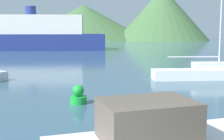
% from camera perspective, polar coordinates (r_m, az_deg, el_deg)
% --- Properties ---
extents(sailboat_inner, '(8.47, 1.80, 8.72)m').
position_cam_1_polar(sailboat_inner, '(23.76, 17.52, -0.41)').
color(sailboat_inner, white).
rests_on(sailboat_inner, ground_plane).
extents(ferry_distant, '(26.22, 8.04, 7.71)m').
position_cam_1_polar(ferry_distant, '(57.75, -14.52, 6.26)').
color(ferry_distant, navy).
rests_on(ferry_distant, ground_plane).
extents(buoy_marker, '(0.81, 0.81, 0.93)m').
position_cam_1_polar(buoy_marker, '(15.27, -6.19, -4.72)').
color(buoy_marker, green).
rests_on(buoy_marker, ground_plane).
extents(hill_central, '(47.92, 47.92, 12.78)m').
position_cam_1_polar(hill_central, '(117.68, -5.17, 8.72)').
color(hill_central, '#3D6038').
rests_on(hill_central, ground_plane).
extents(hill_east, '(31.94, 31.94, 17.89)m').
position_cam_1_polar(hill_east, '(109.79, 9.20, 10.09)').
color(hill_east, '#3D6038').
rests_on(hill_east, ground_plane).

